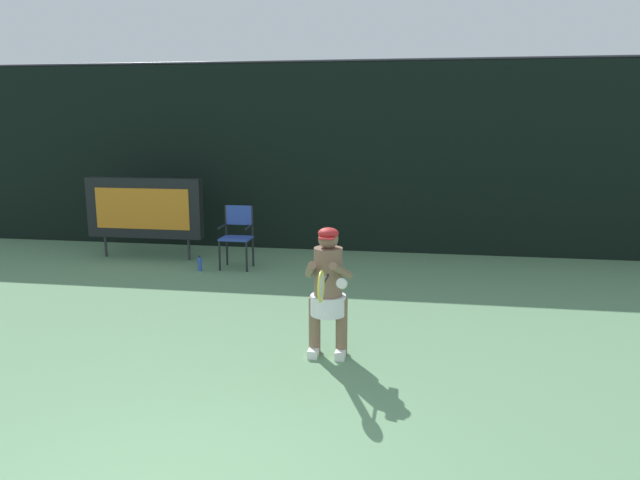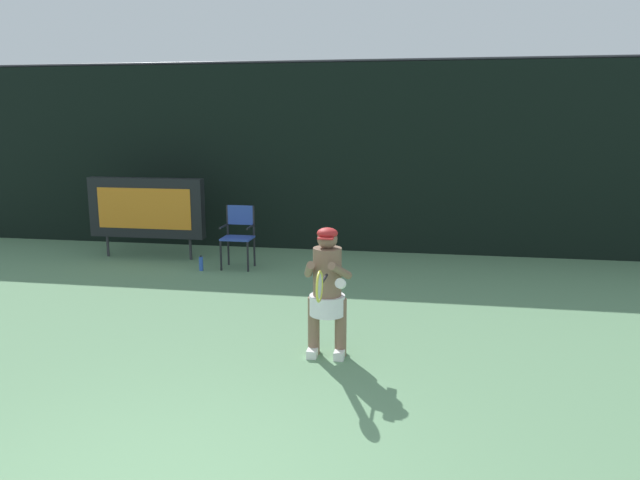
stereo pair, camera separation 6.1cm
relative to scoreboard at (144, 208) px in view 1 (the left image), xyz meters
name	(u,v)px [view 1 (the left image)]	position (x,y,z in m)	size (l,w,h in m)	color
backdrop_screen	(334,158)	(3.33, 1.32, 0.86)	(18.00, 0.12, 3.66)	black
scoreboard	(144,208)	(0.00, 0.00, 0.00)	(2.20, 0.21, 1.50)	black
umpire_chair	(237,233)	(1.89, -0.41, -0.33)	(0.52, 0.44, 1.08)	black
water_bottle	(200,264)	(1.31, -0.74, -0.82)	(0.07, 0.07, 0.27)	blue
tennis_player	(328,288)	(4.05, -4.10, -0.17)	(0.54, 0.62, 1.43)	white
tennis_racket	(321,286)	(4.08, -4.75, 0.03)	(0.03, 0.60, 0.31)	black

